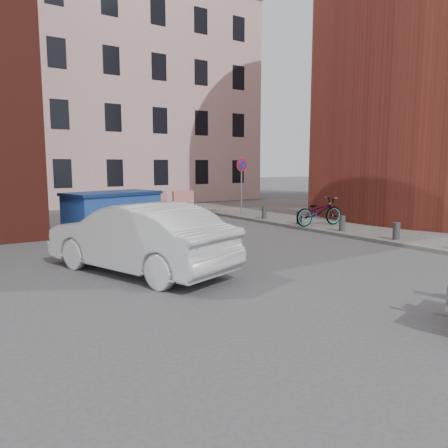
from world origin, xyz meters
TOP-DOWN VIEW (x-y plane):
  - ground at (0.00, 0.00)m, footprint 120.00×120.00m
  - sidewalk at (10.00, 4.00)m, footprint 9.00×24.00m
  - building_pink at (6.00, 22.00)m, footprint 16.00×8.00m
  - no_parking_sign at (6.00, 9.48)m, footprint 0.60×0.09m
  - bollards at (6.00, 3.40)m, footprint 0.22×9.02m
  - barriers at (4.20, 15.00)m, footprint 4.70×0.18m
  - dumpster at (-0.44, 9.10)m, footprint 3.84×2.61m
  - silver_car at (-2.31, 2.31)m, footprint 3.18×5.22m
  - bicycle at (6.35, 4.87)m, footprint 2.19×1.06m

SIDE VIEW (x-z plane):
  - ground at x=0.00m, z-range 0.00..0.00m
  - sidewalk at x=10.00m, z-range 0.00..0.12m
  - bollards at x=6.00m, z-range 0.12..0.67m
  - barriers at x=4.20m, z-range 0.00..1.00m
  - bicycle at x=6.35m, z-range 0.12..1.22m
  - dumpster at x=-0.44m, z-range 0.01..1.47m
  - silver_car at x=-2.31m, z-range 0.00..1.62m
  - no_parking_sign at x=6.00m, z-range 0.69..3.34m
  - building_pink at x=6.00m, z-range 0.00..14.00m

